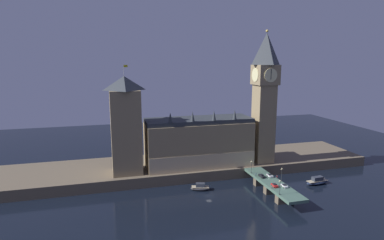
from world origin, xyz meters
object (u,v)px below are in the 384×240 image
(pedestrian_near_rail, at_px, (272,186))
(pedestrian_mid_walk, at_px, (277,177))
(pedestrian_far_rail, at_px, (256,174))
(street_lamp_far, at_px, (251,165))
(car_northbound_lead, at_px, (262,176))
(car_southbound_lead, at_px, (284,186))
(street_lamp_near, at_px, (280,186))
(car_southbound_trail, at_px, (270,176))
(car_northbound_trail, at_px, (275,185))
(boat_upstream, at_px, (200,188))
(street_lamp_mid, at_px, (282,173))
(clock_tower, at_px, (265,94))
(boat_downstream, at_px, (317,181))
(victoria_tower, at_px, (126,125))

(pedestrian_near_rail, distance_m, pedestrian_mid_walk, 13.94)
(pedestrian_far_rail, xyz_separation_m, street_lamp_far, (-0.40, 4.76, 3.43))
(pedestrian_mid_walk, bearing_deg, car_northbound_lead, 148.64)
(car_southbound_lead, height_order, street_lamp_near, street_lamp_near)
(car_southbound_trail, bearing_deg, street_lamp_near, -107.93)
(pedestrian_near_rail, bearing_deg, car_northbound_trail, 35.00)
(pedestrian_far_rail, distance_m, boat_upstream, 30.47)
(street_lamp_mid, bearing_deg, car_southbound_trail, 110.37)
(pedestrian_far_rail, height_order, boat_upstream, pedestrian_far_rail)
(clock_tower, xyz_separation_m, car_southbound_trail, (-8.13, -24.86, -40.39))
(pedestrian_far_rail, distance_m, boat_downstream, 34.82)
(car_southbound_trail, relative_size, pedestrian_mid_walk, 2.36)
(boat_downstream, bearing_deg, victoria_tower, 163.15)
(clock_tower, height_order, pedestrian_near_rail, clock_tower)
(car_northbound_lead, relative_size, street_lamp_far, 0.68)
(car_northbound_trail, relative_size, pedestrian_mid_walk, 2.25)
(victoria_tower, height_order, car_northbound_lead, victoria_tower)
(clock_tower, bearing_deg, street_lamp_near, -108.03)
(car_northbound_trail, bearing_deg, car_northbound_lead, 90.00)
(car_northbound_lead, bearing_deg, street_lamp_mid, -47.25)
(car_southbound_lead, bearing_deg, car_northbound_lead, 106.58)
(car_southbound_lead, xyz_separation_m, pedestrian_far_rail, (-6.64, 17.22, 0.29))
(car_southbound_lead, xyz_separation_m, pedestrian_mid_walk, (2.21, 10.83, 0.32))
(pedestrian_mid_walk, distance_m, boat_upstream, 40.22)
(pedestrian_near_rail, height_order, pedestrian_far_rail, pedestrian_near_rail)
(pedestrian_mid_walk, xyz_separation_m, boat_downstream, (25.08, 0.68, -5.31))
(car_southbound_trail, height_order, boat_upstream, car_southbound_trail)
(pedestrian_far_rail, height_order, street_lamp_near, street_lamp_near)
(street_lamp_mid, distance_m, boat_downstream, 26.52)
(street_lamp_near, bearing_deg, boat_upstream, 136.44)
(car_northbound_lead, bearing_deg, pedestrian_mid_walk, -31.36)
(car_northbound_trail, bearing_deg, clock_tower, 71.50)
(car_northbound_lead, relative_size, car_northbound_trail, 1.16)
(pedestrian_mid_walk, bearing_deg, car_southbound_lead, -101.56)
(car_southbound_trail, relative_size, pedestrian_far_rail, 2.42)
(street_lamp_far, bearing_deg, car_southbound_trail, -47.46)
(street_lamp_mid, height_order, boat_downstream, street_lamp_mid)
(car_southbound_lead, xyz_separation_m, street_lamp_near, (-7.04, -7.46, 3.74))
(car_southbound_trail, bearing_deg, car_southbound_lead, -90.00)
(clock_tower, bearing_deg, pedestrian_mid_walk, -101.80)
(car_southbound_trail, bearing_deg, pedestrian_far_rail, 156.31)
(car_southbound_lead, height_order, street_lamp_mid, street_lamp_mid)
(pedestrian_mid_walk, distance_m, street_lamp_far, 14.89)
(pedestrian_far_rail, bearing_deg, pedestrian_mid_walk, -35.79)
(victoria_tower, distance_m, car_southbound_trail, 81.05)
(pedestrian_mid_walk, relative_size, boat_upstream, 0.17)
(clock_tower, distance_m, car_northbound_trail, 56.55)
(pedestrian_mid_walk, height_order, street_lamp_near, street_lamp_near)
(car_southbound_trail, distance_m, pedestrian_mid_walk, 4.13)
(car_northbound_lead, bearing_deg, boat_downstream, -6.07)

